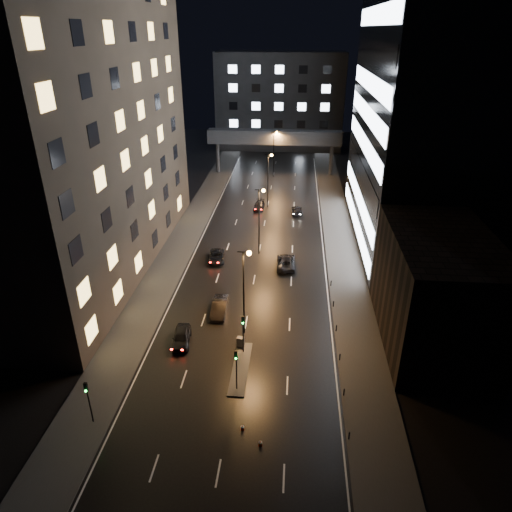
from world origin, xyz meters
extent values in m
plane|color=black|center=(0.00, 40.00, 0.00)|extent=(160.00, 160.00, 0.00)
cube|color=#383533|center=(-12.50, 35.00, 0.07)|extent=(5.00, 110.00, 0.15)
cube|color=#383533|center=(12.50, 35.00, 0.07)|extent=(5.00, 110.00, 0.15)
cube|color=#2D2319|center=(-22.50, 24.00, 20.00)|extent=(15.00, 48.00, 40.00)
cube|color=black|center=(20.00, 9.00, 6.00)|extent=(10.00, 18.00, 12.00)
cube|color=black|center=(25.00, 36.00, 22.50)|extent=(20.00, 36.00, 45.00)
cube|color=#333335|center=(0.00, 98.00, 12.50)|extent=(34.00, 14.00, 25.00)
cube|color=#333335|center=(0.00, 70.00, 8.50)|extent=(30.00, 3.00, 3.00)
cylinder|color=#333335|center=(-13.00, 70.00, 3.50)|extent=(0.80, 0.80, 7.00)
cylinder|color=#333335|center=(13.00, 70.00, 3.50)|extent=(0.80, 0.80, 7.00)
cube|color=#383533|center=(0.30, 2.00, 0.07)|extent=(1.60, 8.00, 0.15)
cylinder|color=black|center=(0.30, 4.50, 1.90)|extent=(0.12, 0.12, 3.50)
cube|color=black|center=(0.30, 4.50, 4.10)|extent=(0.28, 0.22, 0.90)
sphere|color=#0CFF33|center=(0.30, 4.36, 3.82)|extent=(0.18, 0.18, 0.18)
cylinder|color=black|center=(0.30, -1.00, 1.90)|extent=(0.12, 0.12, 3.50)
cube|color=black|center=(0.30, -1.00, 4.10)|extent=(0.28, 0.22, 0.90)
sphere|color=#0CFF33|center=(0.30, -1.14, 3.82)|extent=(0.18, 0.18, 0.18)
cylinder|color=black|center=(-11.50, -6.00, 1.75)|extent=(0.12, 0.12, 3.50)
cube|color=black|center=(-11.50, -6.00, 3.95)|extent=(0.28, 0.22, 0.90)
sphere|color=#0CFF33|center=(-11.50, -6.14, 3.67)|extent=(0.18, 0.18, 0.18)
cylinder|color=black|center=(10.20, -6.00, 0.45)|extent=(0.12, 0.12, 0.90)
cylinder|color=black|center=(10.20, -1.00, 0.45)|extent=(0.12, 0.12, 0.90)
cylinder|color=black|center=(10.20, 4.00, 0.45)|extent=(0.12, 0.12, 0.90)
cylinder|color=black|center=(10.20, 9.00, 0.45)|extent=(0.12, 0.12, 0.90)
cylinder|color=black|center=(10.20, 14.00, 0.45)|extent=(0.12, 0.12, 0.90)
cylinder|color=black|center=(10.20, 19.00, 0.45)|extent=(0.12, 0.12, 0.90)
cylinder|color=black|center=(0.00, 8.00, 5.00)|extent=(0.18, 0.18, 10.00)
cylinder|color=black|center=(0.00, 8.00, 10.00)|extent=(1.20, 0.12, 0.12)
sphere|color=#FF9E38|center=(0.60, 8.00, 9.90)|extent=(0.50, 0.50, 0.50)
cylinder|color=black|center=(0.00, 28.00, 5.00)|extent=(0.18, 0.18, 10.00)
cylinder|color=black|center=(0.00, 28.00, 10.00)|extent=(1.20, 0.12, 0.12)
sphere|color=#FF9E38|center=(0.60, 28.00, 9.90)|extent=(0.50, 0.50, 0.50)
cylinder|color=black|center=(0.00, 48.00, 5.00)|extent=(0.18, 0.18, 10.00)
cylinder|color=black|center=(0.00, 48.00, 10.00)|extent=(1.20, 0.12, 0.12)
sphere|color=#FF9E38|center=(0.60, 48.00, 9.90)|extent=(0.50, 0.50, 0.50)
cylinder|color=black|center=(0.00, 68.00, 5.00)|extent=(0.18, 0.18, 10.00)
cylinder|color=black|center=(0.00, 68.00, 10.00)|extent=(1.20, 0.12, 0.12)
sphere|color=#FF9E38|center=(0.60, 68.00, 9.90)|extent=(0.50, 0.50, 0.50)
imported|color=black|center=(-6.48, 5.57, 0.76)|extent=(2.34, 4.66, 1.52)
imported|color=black|center=(-3.36, 11.64, 0.80)|extent=(1.86, 4.94, 1.61)
imported|color=black|center=(-5.97, 25.19, 0.65)|extent=(2.67, 4.87, 1.29)
imported|color=black|center=(-1.50, 46.79, 0.65)|extent=(1.98, 4.53, 1.30)
imported|color=black|center=(4.16, 24.12, 0.75)|extent=(2.64, 5.49, 1.51)
imported|color=black|center=(5.54, 45.09, 0.65)|extent=(2.02, 4.55, 1.30)
cube|color=#545356|center=(-0.10, 5.38, 0.70)|extent=(0.84, 0.67, 1.10)
cone|color=#EA4A0C|center=(3.00, -7.15, 0.27)|extent=(0.45, 0.45, 0.54)
cone|color=#FF440D|center=(1.37, -5.65, 0.25)|extent=(0.43, 0.43, 0.51)
camera|label=1|loc=(4.94, -33.30, 30.36)|focal=32.00mm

